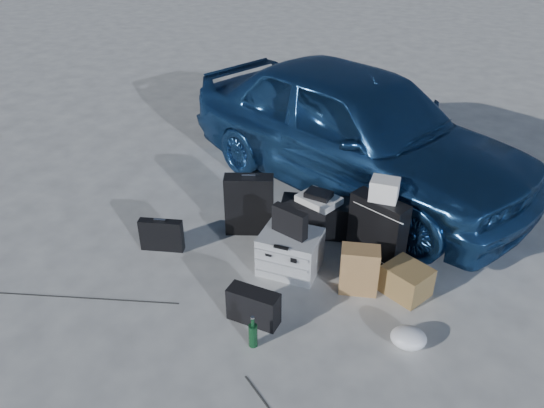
{
  "coord_description": "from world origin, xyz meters",
  "views": [
    {
      "loc": [
        1.53,
        -3.24,
        3.2
      ],
      "look_at": [
        -0.21,
        0.85,
        0.56
      ],
      "focal_mm": 35.0,
      "sensor_mm": 36.0,
      "label": 1
    }
  ],
  "objects_px": {
    "duffel_bag": "(317,217)",
    "suitcase_right": "(377,230)",
    "cardboard_box": "(407,281)",
    "pelican_case": "(290,252)",
    "briefcase": "(162,235)",
    "car": "(355,128)",
    "suitcase_left": "(249,205)",
    "green_bottle": "(253,332)"
  },
  "relations": [
    {
      "from": "pelican_case",
      "to": "suitcase_right",
      "type": "distance_m",
      "value": 0.88
    },
    {
      "from": "duffel_bag",
      "to": "cardboard_box",
      "type": "height_order",
      "value": "duffel_bag"
    },
    {
      "from": "suitcase_right",
      "to": "pelican_case",
      "type": "bearing_deg",
      "value": -122.77
    },
    {
      "from": "car",
      "to": "duffel_bag",
      "type": "height_order",
      "value": "car"
    },
    {
      "from": "green_bottle",
      "to": "car",
      "type": "bearing_deg",
      "value": 90.4
    },
    {
      "from": "suitcase_left",
      "to": "pelican_case",
      "type": "bearing_deg",
      "value": -56.69
    },
    {
      "from": "car",
      "to": "suitcase_right",
      "type": "distance_m",
      "value": 1.61
    },
    {
      "from": "briefcase",
      "to": "car",
      "type": "bearing_deg",
      "value": 40.45
    },
    {
      "from": "suitcase_right",
      "to": "green_bottle",
      "type": "relative_size",
      "value": 2.33
    },
    {
      "from": "briefcase",
      "to": "duffel_bag",
      "type": "relative_size",
      "value": 0.58
    },
    {
      "from": "pelican_case",
      "to": "briefcase",
      "type": "height_order",
      "value": "pelican_case"
    },
    {
      "from": "briefcase",
      "to": "duffel_bag",
      "type": "height_order",
      "value": "duffel_bag"
    },
    {
      "from": "pelican_case",
      "to": "suitcase_left",
      "type": "bearing_deg",
      "value": 143.06
    },
    {
      "from": "briefcase",
      "to": "suitcase_right",
      "type": "xyz_separation_m",
      "value": [
        2.05,
        0.7,
        0.17
      ]
    },
    {
      "from": "car",
      "to": "suitcase_right",
      "type": "bearing_deg",
      "value": -132.19
    },
    {
      "from": "pelican_case",
      "to": "suitcase_left",
      "type": "relative_size",
      "value": 0.84
    },
    {
      "from": "green_bottle",
      "to": "pelican_case",
      "type": "bearing_deg",
      "value": 95.01
    },
    {
      "from": "briefcase",
      "to": "duffel_bag",
      "type": "distance_m",
      "value": 1.64
    },
    {
      "from": "cardboard_box",
      "to": "pelican_case",
      "type": "bearing_deg",
      "value": -176.1
    },
    {
      "from": "car",
      "to": "cardboard_box",
      "type": "height_order",
      "value": "car"
    },
    {
      "from": "green_bottle",
      "to": "cardboard_box",
      "type": "bearing_deg",
      "value": 48.29
    },
    {
      "from": "suitcase_left",
      "to": "duffel_bag",
      "type": "distance_m",
      "value": 0.73
    },
    {
      "from": "suitcase_right",
      "to": "duffel_bag",
      "type": "bearing_deg",
      "value": -175.29
    },
    {
      "from": "pelican_case",
      "to": "duffel_bag",
      "type": "xyz_separation_m",
      "value": [
        0.03,
        0.72,
        -0.01
      ]
    },
    {
      "from": "suitcase_left",
      "to": "green_bottle",
      "type": "bearing_deg",
      "value": -85.65
    },
    {
      "from": "car",
      "to": "green_bottle",
      "type": "distance_m",
      "value": 3.04
    },
    {
      "from": "car",
      "to": "green_bottle",
      "type": "bearing_deg",
      "value": -156.32
    },
    {
      "from": "car",
      "to": "pelican_case",
      "type": "height_order",
      "value": "car"
    },
    {
      "from": "pelican_case",
      "to": "briefcase",
      "type": "relative_size",
      "value": 1.26
    },
    {
      "from": "pelican_case",
      "to": "suitcase_left",
      "type": "xyz_separation_m",
      "value": [
        -0.64,
        0.45,
        0.13
      ]
    },
    {
      "from": "car",
      "to": "pelican_case",
      "type": "bearing_deg",
      "value": -158.88
    },
    {
      "from": "cardboard_box",
      "to": "suitcase_left",
      "type": "bearing_deg",
      "value": 167.86
    },
    {
      "from": "suitcase_right",
      "to": "duffel_bag",
      "type": "xyz_separation_m",
      "value": [
        -0.69,
        0.22,
        -0.15
      ]
    },
    {
      "from": "briefcase",
      "to": "duffel_bag",
      "type": "bearing_deg",
      "value": 18.24
    },
    {
      "from": "briefcase",
      "to": "cardboard_box",
      "type": "xyz_separation_m",
      "value": [
        2.44,
        0.28,
        -0.03
      ]
    },
    {
      "from": "pelican_case",
      "to": "duffel_bag",
      "type": "distance_m",
      "value": 0.72
    },
    {
      "from": "pelican_case",
      "to": "briefcase",
      "type": "xyz_separation_m",
      "value": [
        -1.33,
        -0.2,
        -0.03
      ]
    },
    {
      "from": "car",
      "to": "pelican_case",
      "type": "xyz_separation_m",
      "value": [
        -0.07,
        -1.91,
        -0.55
      ]
    },
    {
      "from": "pelican_case",
      "to": "cardboard_box",
      "type": "bearing_deg",
      "value": 2.05
    },
    {
      "from": "duffel_bag",
      "to": "suitcase_right",
      "type": "bearing_deg",
      "value": -32.3
    },
    {
      "from": "cardboard_box",
      "to": "green_bottle",
      "type": "distance_m",
      "value": 1.52
    },
    {
      "from": "briefcase",
      "to": "suitcase_left",
      "type": "relative_size",
      "value": 0.66
    }
  ]
}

